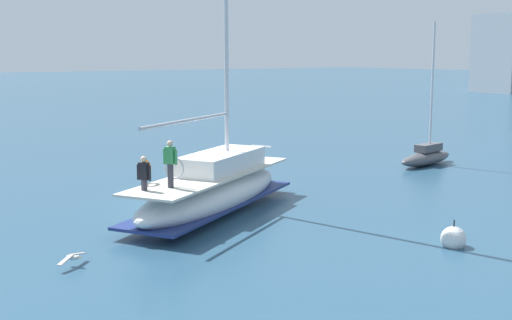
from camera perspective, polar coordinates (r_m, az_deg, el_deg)
name	(u,v)px	position (r m, az deg, el deg)	size (l,w,h in m)	color
ground_plane	(205,201)	(26.90, -4.39, -3.52)	(400.00, 400.00, 0.00)	#284C66
main_sailboat	(213,188)	(24.79, -3.66, -2.41)	(6.76, 9.56, 14.44)	silver
moored_catamaran	(426,155)	(36.53, 14.35, 0.39)	(1.70, 4.55, 7.50)	#4C4C51
seagull	(73,257)	(19.37, -15.40, -8.01)	(0.80, 1.08, 0.18)	silver
mooring_buoy	(453,239)	(21.44, 16.50, -6.48)	(0.78, 0.78, 0.99)	silver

